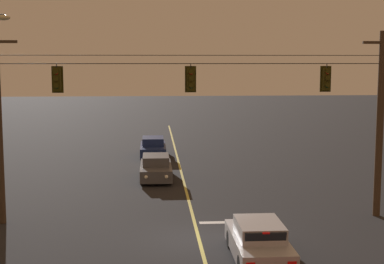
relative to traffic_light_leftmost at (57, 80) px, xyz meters
name	(u,v)px	position (x,y,z in m)	size (l,w,h in m)	color
ground_plane	(199,240)	(5.72, -2.86, -6.10)	(180.00, 180.00, 0.00)	black
lane_centre_stripe	(186,188)	(5.72, 6.02, -6.09)	(0.14, 60.00, 0.01)	#D1C64C
stop_bar_paint	(239,222)	(7.62, -0.58, -6.09)	(3.40, 0.36, 0.01)	silver
signal_span_assembly	(194,123)	(5.72, 0.02, -1.87)	(18.18, 0.32, 8.15)	#423021
traffic_light_leftmost	(57,80)	(0.00, 0.00, 0.00)	(0.48, 0.41, 1.22)	black
traffic_light_left_inner	(191,79)	(5.59, 0.00, 0.00)	(0.48, 0.41, 1.22)	black
traffic_light_centre	(327,79)	(11.46, 0.00, 0.00)	(0.48, 0.41, 1.22)	black
car_waiting_near_lane	(259,242)	(7.59, -5.22, -5.45)	(1.80, 4.33, 1.39)	#A5A5AD
car_oncoming_lead	(156,168)	(4.14, 8.63, -5.45)	(1.80, 4.42, 1.39)	#4C4C51
car_oncoming_trailing	(153,148)	(3.99, 16.49, -5.45)	(1.80, 4.42, 1.39)	navy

